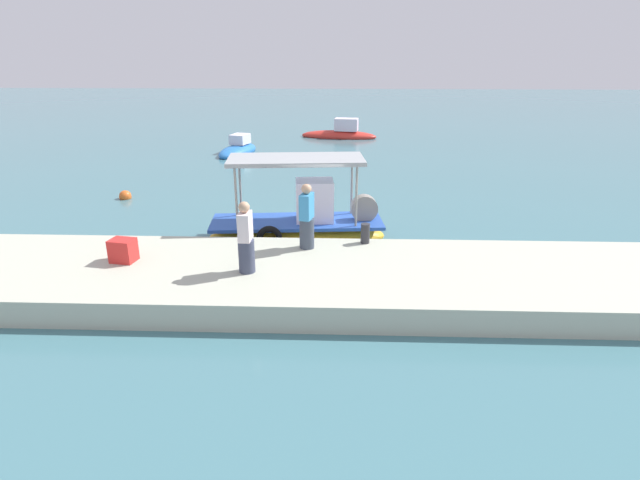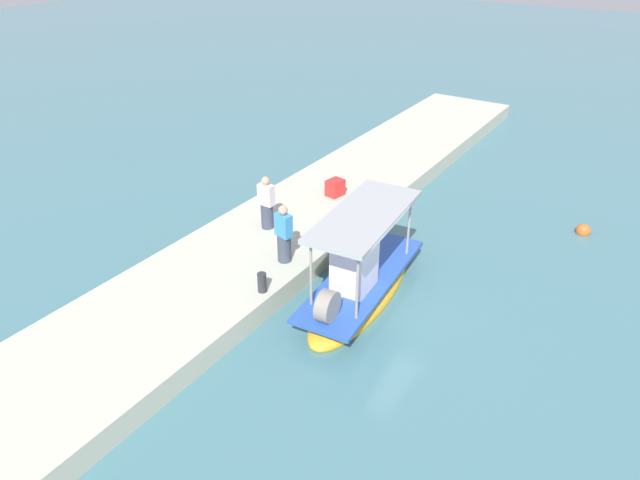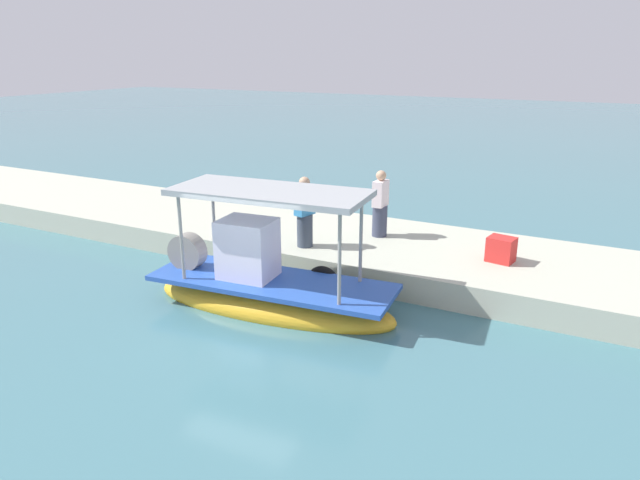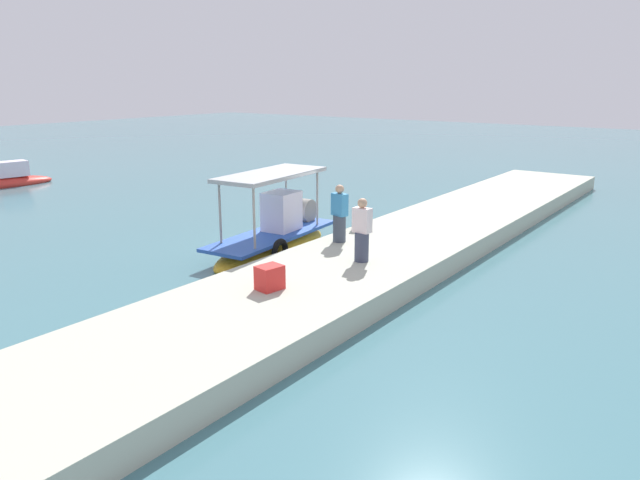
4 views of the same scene
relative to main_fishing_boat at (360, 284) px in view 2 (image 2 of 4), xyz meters
The scene contains 8 objects.
ground_plane 0.59m from the main_fishing_boat, 83.66° to the left, with size 120.00×120.00×0.00m, color #43747E.
dock_quay 3.55m from the main_fishing_boat, 89.31° to the right, with size 36.00×4.05×0.62m, color #B7BAA5.
main_fishing_boat is the anchor object (origin of this frame).
fisherman_near_bollard 2.46m from the main_fishing_boat, 81.31° to the right, with size 0.46×0.53×1.71m.
fisherman_by_crate 4.07m from the main_fishing_boat, 103.96° to the right, with size 0.39×0.49×1.70m.
mooring_bollard 2.66m from the main_fishing_boat, 44.35° to the right, with size 0.24×0.24×0.53m, color #2D2D33.
cargo_crate 5.28m from the main_fishing_boat, 140.83° to the right, with size 0.57×0.46×0.56m, color red.
marker_buoy 8.34m from the main_fishing_boat, 148.87° to the left, with size 0.46×0.46×0.46m.
Camera 2 is at (11.33, 5.74, 9.14)m, focal length 32.46 mm.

